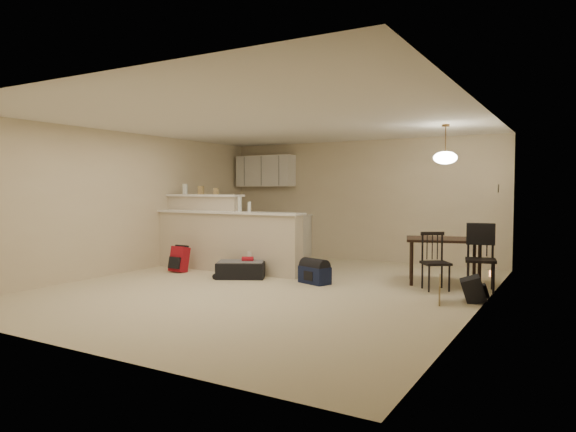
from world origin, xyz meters
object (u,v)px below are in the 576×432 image
Objects in this scene: dining_table at (444,244)px; black_daypack at (473,290)px; dining_chair_near at (436,261)px; navy_duffel at (315,275)px; suitcase at (241,270)px; dining_chair_far at (481,258)px; red_backpack at (179,259)px; pendant_lamp at (445,157)px.

dining_table reaches higher than black_daypack.
black_daypack is (0.62, -0.53, -0.27)m from dining_chair_near.
black_daypack is (2.41, -0.11, 0.02)m from navy_duffel.
dining_chair_near is at bearing -17.08° from suitcase.
dining_chair_far is (0.58, 0.26, 0.06)m from dining_chair_near.
dining_table reaches higher than red_backpack.
pendant_lamp is at bearing 138.64° from dining_chair_far.
red_backpack is 0.91× the size of navy_duffel.
dining_chair_near is 3.17m from suitcase.
dining_chair_far is 2.13× the size of red_backpack.
suitcase is 2.19× the size of black_daypack.
dining_chair_near is (0.03, -0.61, -1.56)m from pendant_lamp.
dining_table is 1.55× the size of dining_chair_near.
dining_chair_far is 2.49m from navy_duffel.
dining_chair_far is 1.94× the size of navy_duffel.
dining_chair_near is 1.08× the size of suitcase.
suitcase is 1.32m from red_backpack.
suitcase is (-3.08, -1.17, -1.86)m from pendant_lamp.
black_daypack is at bearing -60.22° from pendant_lamp.
pendant_lamp is at bearing 49.74° from navy_duffel.
dining_chair_far reaches higher than dining_chair_near.
black_daypack is at bearing -26.78° from suitcase.
dining_chair_near is 1.88× the size of red_backpack.
red_backpack is at bearing 155.09° from suitcase.
dining_chair_near is 1.71× the size of navy_duffel.
dining_table is 1.37× the size of dining_chair_far.
dining_chair_near reaches higher than dining_table.
dining_chair_far is at bearing -10.62° from black_daypack.
dining_chair_far is 3.79m from suitcase.
dining_chair_far is 5.08m from red_backpack.
red_backpack is at bearing 178.33° from dining_chair_far.
dining_table is 0.64m from dining_chair_near.
dining_chair_near reaches higher than black_daypack.
dining_table is 3.33m from suitcase.
suitcase is at bearing 76.94° from black_daypack.
red_backpack is 5.04m from black_daypack.
dining_chair_far is at bearing -14.76° from suitcase.
dining_chair_near is at bearing 36.32° from black_daypack.
black_daypack is (0.04, -0.79, -0.32)m from dining_chair_far.
navy_duffel is at bearing 5.45° from red_backpack.
suitcase is 3.73m from black_daypack.
navy_duffel is at bearing -20.99° from suitcase.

